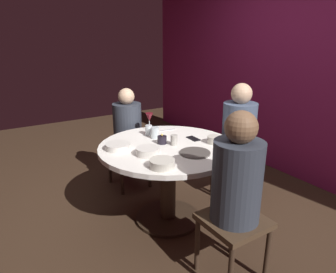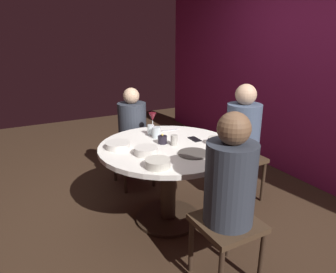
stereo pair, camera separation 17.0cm
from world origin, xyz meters
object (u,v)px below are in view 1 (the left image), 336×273
object	(u,v)px
dining_table	(168,164)
cell_phone	(193,139)
bowl_sauce_side	(162,164)
wine_glass	(149,118)
bowl_serving_large	(148,151)
cup_by_left_diner	(149,130)
seated_diner_back	(239,129)
bowl_small_white	(118,146)
seated_diner_left	(128,127)
candle_holder	(162,140)
dinner_plate	(195,153)
cup_near_candle	(174,140)
seated_diner_right	(237,181)
bowl_salad_center	(215,140)
cup_by_right_diner	(155,133)

from	to	relation	value
dining_table	cell_phone	bearing A→B (deg)	93.51
dining_table	bowl_sauce_side	xyz separation A→B (m)	(0.37, -0.28, 0.20)
dining_table	bowl_sauce_side	distance (m)	0.51
dining_table	wine_glass	size ratio (longest dim) A/B	6.83
bowl_serving_large	cup_by_left_diner	xyz separation A→B (m)	(-0.45, 0.25, 0.02)
seated_diner_back	cell_phone	size ratio (longest dim) A/B	8.62
bowl_small_white	seated_diner_left	bearing A→B (deg)	149.30
candle_holder	bowl_serving_large	size ratio (longest dim) A/B	0.48
dinner_plate	cup_near_candle	bearing A→B (deg)	-173.35
seated_diner_right	dinner_plate	distance (m)	0.56
dining_table	bowl_serving_large	distance (m)	0.34
bowl_salad_center	seated_diner_right	bearing A→B (deg)	-29.95
bowl_serving_large	cup_near_candle	xyz separation A→B (m)	(-0.08, 0.30, 0.01)
bowl_small_white	cup_by_left_diner	distance (m)	0.45
seated_diner_right	bowl_small_white	bearing A→B (deg)	22.59
cell_phone	bowl_serving_large	xyz separation A→B (m)	(0.12, -0.54, 0.03)
candle_holder	cell_phone	xyz separation A→B (m)	(0.05, 0.31, -0.03)
cup_by_right_diner	cup_by_left_diner	bearing A→B (deg)	-178.05
seated_diner_back	seated_diner_right	xyz separation A→B (m)	(0.83, -0.85, 0.00)
seated_diner_right	wine_glass	bearing A→B (deg)	-3.47
bowl_salad_center	cup_by_left_diner	bearing A→B (deg)	-143.65
dinner_plate	seated_diner_back	bearing A→B (deg)	110.19
seated_diner_left	cup_by_left_diner	world-z (taller)	seated_diner_left
dining_table	bowl_small_white	xyz separation A→B (m)	(-0.14, -0.41, 0.20)
wine_glass	cell_phone	bearing A→B (deg)	24.47
seated_diner_left	dining_table	bearing A→B (deg)	0.00
seated_diner_right	candle_holder	world-z (taller)	seated_diner_right
cup_near_candle	bowl_salad_center	bearing A→B (deg)	65.30
cell_phone	bowl_salad_center	size ratio (longest dim) A/B	1.04
seated_diner_back	seated_diner_right	distance (m)	1.19
candle_holder	cell_phone	distance (m)	0.31
wine_glass	bowl_sauce_side	distance (m)	0.92
cup_near_candle	seated_diner_back	bearing A→B (deg)	91.48
cell_phone	bowl_serving_large	distance (m)	0.56
cup_near_candle	seated_diner_right	bearing A→B (deg)	-3.45
cell_phone	cup_by_right_diner	size ratio (longest dim) A/B	1.34
cup_by_left_diner	cup_by_right_diner	bearing A→B (deg)	1.95
bowl_serving_large	dining_table	bearing A→B (deg)	112.24
seated_diner_left	bowl_small_white	bearing A→B (deg)	-30.70
bowl_salad_center	bowl_small_white	bearing A→B (deg)	-111.87
candle_holder	wine_glass	distance (m)	0.43
dining_table	cup_near_candle	xyz separation A→B (m)	(0.02, 0.05, 0.22)
bowl_sauce_side	cup_by_left_diner	distance (m)	0.77
seated_diner_back	seated_diner_right	size ratio (longest dim) A/B	0.99
bowl_serving_large	cup_by_right_diner	size ratio (longest dim) A/B	1.80
cell_phone	cup_by_left_diner	size ratio (longest dim) A/B	1.48
wine_glass	cell_phone	distance (m)	0.52
seated_diner_right	wine_glass	distance (m)	1.31
seated_diner_right	cup_near_candle	world-z (taller)	seated_diner_right
seated_diner_left	wine_glass	bearing A→B (deg)	12.66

